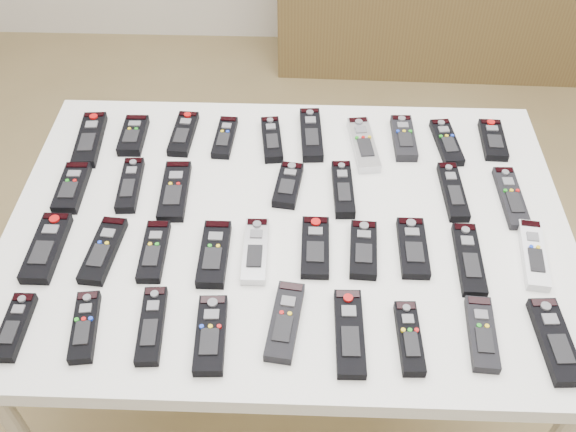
{
  "coord_description": "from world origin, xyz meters",
  "views": [
    {
      "loc": [
        -0.02,
        -1.1,
        1.82
      ],
      "look_at": [
        -0.06,
        -0.12,
        0.8
      ],
      "focal_mm": 40.0,
      "sensor_mm": 36.0,
      "label": 1
    }
  ],
  "objects_px": {
    "remote_1": "(133,135)",
    "remote_8": "(447,142)",
    "remote_22": "(315,247)",
    "remote_32": "(349,333)",
    "remote_17": "(47,247)",
    "remote_26": "(533,254)",
    "remote_21": "(255,251)",
    "remote_30": "(211,335)",
    "remote_12": "(175,191)",
    "remote_0": "(90,139)",
    "remote_7": "(404,138)",
    "remote_11": "(130,185)",
    "remote_14": "(343,189)",
    "remote_23": "(363,250)",
    "remote_34": "(482,334)",
    "remote_4": "(272,139)",
    "remote_6": "(363,145)",
    "remote_15": "(453,191)",
    "remote_10": "(72,188)",
    "remote_33": "(409,338)",
    "remote_19": "(154,251)",
    "remote_28": "(85,327)",
    "remote_9": "(493,140)",
    "table": "(288,240)",
    "remote_20": "(214,254)",
    "remote_29": "(152,325)",
    "remote_31": "(285,321)",
    "remote_5": "(311,134)",
    "remote_2": "(183,134)",
    "remote_3": "(225,137)",
    "remote_13": "(288,185)",
    "remote_18": "(103,250)",
    "remote_27": "(15,327)",
    "remote_16": "(511,197)",
    "remote_24": "(413,248)"
  },
  "relations": [
    {
      "from": "remote_9",
      "to": "remote_20",
      "type": "distance_m",
      "value": 0.77
    },
    {
      "from": "remote_33",
      "to": "remote_14",
      "type": "bearing_deg",
      "value": 104.23
    },
    {
      "from": "remote_7",
      "to": "remote_27",
      "type": "relative_size",
      "value": 1.09
    },
    {
      "from": "remote_9",
      "to": "remote_1",
      "type": "bearing_deg",
      "value": -176.73
    },
    {
      "from": "remote_4",
      "to": "remote_34",
      "type": "relative_size",
      "value": 1.0
    },
    {
      "from": "remote_10",
      "to": "remote_31",
      "type": "distance_m",
      "value": 0.62
    },
    {
      "from": "remote_1",
      "to": "remote_12",
      "type": "bearing_deg",
      "value": -56.58
    },
    {
      "from": "remote_19",
      "to": "remote_27",
      "type": "distance_m",
      "value": 0.31
    },
    {
      "from": "remote_5",
      "to": "remote_14",
      "type": "bearing_deg",
      "value": -72.74
    },
    {
      "from": "remote_20",
      "to": "remote_33",
      "type": "xyz_separation_m",
      "value": [
        0.39,
        -0.2,
        -0.0
      ]
    },
    {
      "from": "remote_29",
      "to": "remote_31",
      "type": "xyz_separation_m",
      "value": [
        0.25,
        0.02,
        0.0
      ]
    },
    {
      "from": "remote_26",
      "to": "remote_28",
      "type": "xyz_separation_m",
      "value": [
        -0.9,
        -0.21,
        0.0
      ]
    },
    {
      "from": "remote_1",
      "to": "remote_7",
      "type": "distance_m",
      "value": 0.68
    },
    {
      "from": "table",
      "to": "remote_0",
      "type": "height_order",
      "value": "remote_0"
    },
    {
      "from": "remote_5",
      "to": "remote_11",
      "type": "distance_m",
      "value": 0.47
    },
    {
      "from": "remote_7",
      "to": "remote_10",
      "type": "relative_size",
      "value": 1.04
    },
    {
      "from": "remote_33",
      "to": "remote_1",
      "type": "bearing_deg",
      "value": 136.09
    },
    {
      "from": "remote_2",
      "to": "remote_22",
      "type": "xyz_separation_m",
      "value": [
        0.34,
        -0.37,
        -0.0
      ]
    },
    {
      "from": "remote_19",
      "to": "remote_28",
      "type": "bearing_deg",
      "value": -118.01
    },
    {
      "from": "remote_2",
      "to": "remote_21",
      "type": "relative_size",
      "value": 0.94
    },
    {
      "from": "remote_1",
      "to": "remote_10",
      "type": "relative_size",
      "value": 0.91
    },
    {
      "from": "remote_22",
      "to": "remote_30",
      "type": "bearing_deg",
      "value": -130.29
    },
    {
      "from": "remote_1",
      "to": "remote_7",
      "type": "height_order",
      "value": "same"
    },
    {
      "from": "remote_21",
      "to": "remote_15",
      "type": "bearing_deg",
      "value": 23.39
    },
    {
      "from": "remote_24",
      "to": "remote_16",
      "type": "bearing_deg",
      "value": 34.32
    },
    {
      "from": "remote_21",
      "to": "remote_31",
      "type": "height_order",
      "value": "remote_31"
    },
    {
      "from": "table",
      "to": "remote_21",
      "type": "bearing_deg",
      "value": -124.65
    },
    {
      "from": "remote_23",
      "to": "remote_34",
      "type": "relative_size",
      "value": 0.93
    },
    {
      "from": "remote_3",
      "to": "remote_7",
      "type": "relative_size",
      "value": 0.94
    },
    {
      "from": "remote_17",
      "to": "remote_26",
      "type": "distance_m",
      "value": 1.03
    },
    {
      "from": "remote_11",
      "to": "remote_14",
      "type": "relative_size",
      "value": 0.99
    },
    {
      "from": "remote_9",
      "to": "remote_17",
      "type": "relative_size",
      "value": 0.79
    },
    {
      "from": "remote_4",
      "to": "remote_18",
      "type": "distance_m",
      "value": 0.51
    },
    {
      "from": "remote_4",
      "to": "remote_21",
      "type": "height_order",
      "value": "remote_4"
    },
    {
      "from": "remote_21",
      "to": "remote_30",
      "type": "height_order",
      "value": "remote_30"
    },
    {
      "from": "remote_6",
      "to": "remote_15",
      "type": "distance_m",
      "value": 0.26
    },
    {
      "from": "remote_6",
      "to": "remote_17",
      "type": "bearing_deg",
      "value": -159.24
    },
    {
      "from": "remote_9",
      "to": "remote_20",
      "type": "relative_size",
      "value": 0.85
    },
    {
      "from": "remote_1",
      "to": "remote_8",
      "type": "bearing_deg",
      "value": -1.08
    },
    {
      "from": "remote_14",
      "to": "remote_20",
      "type": "xyz_separation_m",
      "value": [
        -0.28,
        -0.21,
        -0.0
      ]
    },
    {
      "from": "remote_22",
      "to": "remote_32",
      "type": "xyz_separation_m",
      "value": [
        0.07,
        -0.21,
        0.0
      ]
    },
    {
      "from": "remote_8",
      "to": "remote_17",
      "type": "distance_m",
      "value": 0.98
    },
    {
      "from": "remote_22",
      "to": "remote_27",
      "type": "height_order",
      "value": "remote_27"
    },
    {
      "from": "remote_0",
      "to": "remote_7",
      "type": "distance_m",
      "value": 0.79
    },
    {
      "from": "remote_17",
      "to": "remote_30",
      "type": "height_order",
      "value": "remote_17"
    },
    {
      "from": "remote_26",
      "to": "remote_30",
      "type": "bearing_deg",
      "value": -154.81
    },
    {
      "from": "remote_16",
      "to": "remote_34",
      "type": "bearing_deg",
      "value": -110.57
    },
    {
      "from": "remote_6",
      "to": "remote_28",
      "type": "xyz_separation_m",
      "value": [
        -0.56,
        -0.56,
        -0.0
      ]
    },
    {
      "from": "remote_3",
      "to": "remote_13",
      "type": "bearing_deg",
      "value": -42.63
    },
    {
      "from": "remote_0",
      "to": "remote_5",
      "type": "bearing_deg",
      "value": -0.43
    }
  ]
}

